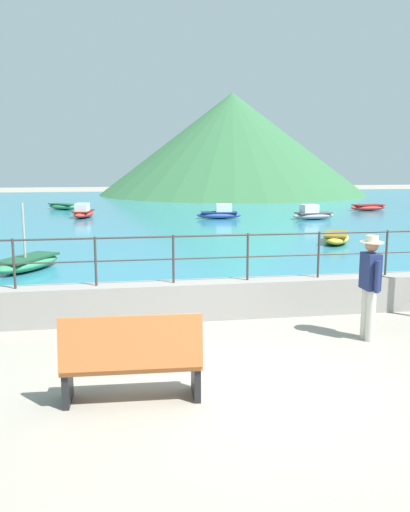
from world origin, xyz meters
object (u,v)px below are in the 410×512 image
object	(u,v)px
boat_0	(83,212)
boat_5	(368,207)
bench_main	(132,359)
boat_4	(220,213)
person_walking	(370,282)
boat_6	(63,206)
boat_2	(313,214)
boat_3	(28,263)
boat_7	(336,238)

from	to	relation	value
boat_0	boat_5	world-z (taller)	boat_0
bench_main	boat_0	bearing A→B (deg)	94.60
boat_0	boat_4	size ratio (longest dim) A/B	1.01
person_walking	boat_4	xyz separation A→B (m)	(1.24, 18.94, -0.65)
boat_5	boat_6	distance (m)	18.67
person_walking	boat_2	size ratio (longest dim) A/B	0.72
boat_2	boat_4	distance (m)	4.72
boat_3	boat_6	bearing A→B (deg)	92.43
boat_4	boat_6	world-z (taller)	boat_4
person_walking	boat_7	world-z (taller)	person_walking
boat_3	boat_6	size ratio (longest dim) A/B	1.06
boat_7	bench_main	bearing A→B (deg)	-123.23
boat_5	boat_2	bearing A→B (deg)	-140.27
boat_0	boat_6	size ratio (longest dim) A/B	1.05
boat_3	boat_7	size ratio (longest dim) A/B	0.99
person_walking	boat_0	size ratio (longest dim) A/B	0.72
boat_4	boat_7	bearing A→B (deg)	-74.57
person_walking	boat_6	world-z (taller)	person_walking
boat_5	boat_6	world-z (taller)	same
boat_2	boat_7	distance (m)	8.14
boat_2	boat_0	bearing A→B (deg)	165.95
person_walking	boat_7	bearing A→B (deg)	69.50
boat_7	person_walking	bearing A→B (deg)	-110.50
boat_4	boat_2	bearing A→B (deg)	-13.82
person_walking	boat_3	bearing A→B (deg)	133.86
bench_main	boat_7	world-z (taller)	bench_main
boat_0	boat_6	distance (m)	5.47
person_walking	boat_4	distance (m)	19.00
boat_0	boat_3	world-z (taller)	boat_3
boat_2	boat_5	size ratio (longest dim) A/B	1.01
boat_6	person_walking	bearing A→B (deg)	-74.37
boat_5	boat_7	distance (m)	14.17
boat_5	bench_main	bearing A→B (deg)	-122.06
boat_4	person_walking	bearing A→B (deg)	-93.76
boat_0	boat_2	world-z (taller)	same
boat_7	boat_3	bearing A→B (deg)	-162.27
boat_3	person_walking	bearing A→B (deg)	-46.14
boat_2	boat_6	xyz separation A→B (m)	(-13.10, 8.15, -0.07)
person_walking	boat_6	bearing A→B (deg)	105.63
bench_main	boat_4	distance (m)	21.33
person_walking	boat_7	size ratio (longest dim) A/B	0.71
boat_0	bench_main	bearing A→B (deg)	-85.40
boat_4	boat_5	world-z (taller)	boat_4
person_walking	boat_3	distance (m)	9.33
boat_0	boat_2	size ratio (longest dim) A/B	1.01
boat_2	boat_7	bearing A→B (deg)	-105.02
person_walking	boat_0	bearing A→B (deg)	105.51
bench_main	boat_3	distance (m)	8.82
person_walking	boat_4	bearing A→B (deg)	86.24
person_walking	boat_5	bearing A→B (deg)	63.55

